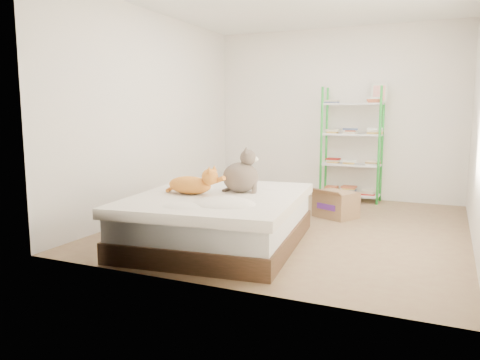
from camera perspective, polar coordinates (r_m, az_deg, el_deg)
The scene contains 7 objects.
room at distance 5.42m, azimuth 6.73°, elevation 7.89°, with size 3.81×4.21×2.61m.
bed at distance 4.79m, azimuth -2.56°, elevation -4.73°, with size 1.81×2.17×0.51m.
orange_cat at distance 4.76m, azimuth -6.15°, elevation -0.35°, with size 0.57×0.30×0.23m, color orange, non-canonical shape.
grey_cat at distance 4.81m, azimuth 0.06°, elevation 1.14°, with size 0.33×0.40×0.45m, color brown, non-canonical shape.
shelf_unit at distance 7.19m, azimuth 13.49°, elevation 3.82°, with size 0.91×0.36×1.74m.
cardboard_box at distance 6.08m, azimuth 11.62°, elevation -2.91°, with size 0.60×0.62×0.39m.
white_bin at distance 7.52m, azimuth -0.19°, elevation -0.52°, with size 0.33×0.29×0.35m.
Camera 1 is at (1.61, -5.17, 1.34)m, focal length 35.00 mm.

